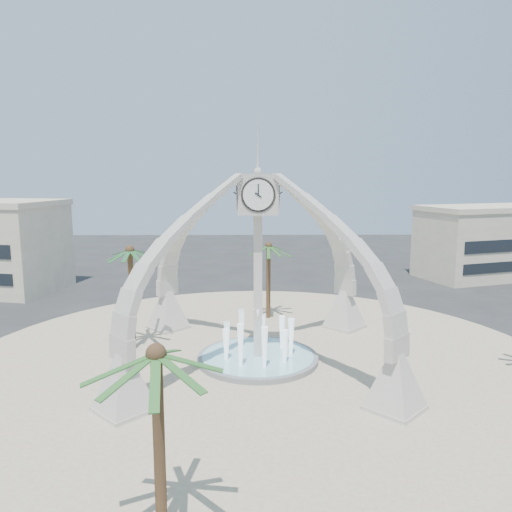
{
  "coord_description": "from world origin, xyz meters",
  "views": [
    {
      "loc": [
        -0.51,
        -31.53,
        12.28
      ],
      "look_at": [
        -0.09,
        2.0,
        6.77
      ],
      "focal_mm": 35.0,
      "sensor_mm": 36.0,
      "label": 1
    }
  ],
  "objects_px": {
    "clock_tower": "(258,265)",
    "palm_south": "(156,357)",
    "palm_north": "(268,247)",
    "palm_west": "(130,252)",
    "fountain": "(258,357)"
  },
  "relations": [
    {
      "from": "clock_tower",
      "to": "palm_south",
      "type": "bearing_deg",
      "value": -102.59
    },
    {
      "from": "clock_tower",
      "to": "palm_north",
      "type": "xyz_separation_m",
      "value": [
        1.06,
        10.08,
        -0.25
      ]
    },
    {
      "from": "clock_tower",
      "to": "palm_west",
      "type": "relative_size",
      "value": 2.27
    },
    {
      "from": "palm_north",
      "to": "palm_south",
      "type": "bearing_deg",
      "value": -100.08
    },
    {
      "from": "fountain",
      "to": "palm_north",
      "type": "relative_size",
      "value": 1.13
    },
    {
      "from": "palm_west",
      "to": "palm_south",
      "type": "bearing_deg",
      "value": -74.26
    },
    {
      "from": "palm_south",
      "to": "fountain",
      "type": "bearing_deg",
      "value": 77.41
    },
    {
      "from": "fountain",
      "to": "palm_south",
      "type": "bearing_deg",
      "value": -102.59
    },
    {
      "from": "fountain",
      "to": "palm_south",
      "type": "xyz_separation_m",
      "value": [
        -3.58,
        -16.01,
        6.12
      ]
    },
    {
      "from": "clock_tower",
      "to": "fountain",
      "type": "height_order",
      "value": "clock_tower"
    },
    {
      "from": "palm_north",
      "to": "palm_west",
      "type": "bearing_deg",
      "value": -142.23
    },
    {
      "from": "palm_north",
      "to": "palm_south",
      "type": "relative_size",
      "value": 0.97
    },
    {
      "from": "clock_tower",
      "to": "palm_north",
      "type": "distance_m",
      "value": 10.14
    },
    {
      "from": "palm_west",
      "to": "palm_north",
      "type": "height_order",
      "value": "palm_west"
    },
    {
      "from": "palm_west",
      "to": "palm_north",
      "type": "relative_size",
      "value": 1.11
    }
  ]
}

